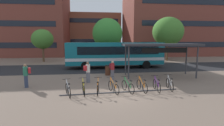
% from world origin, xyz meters
% --- Properties ---
extents(ground, '(200.00, 200.00, 0.00)m').
position_xyz_m(ground, '(0.00, 0.00, 0.00)').
color(ground, '#7A6656').
extents(bus_lane_asphalt, '(80.00, 7.20, 0.01)m').
position_xyz_m(bus_lane_asphalt, '(0.00, 10.52, 0.00)').
color(bus_lane_asphalt, '#232326').
rests_on(bus_lane_asphalt, ground).
extents(city_bus, '(12.06, 2.71, 3.20)m').
position_xyz_m(city_bus, '(1.31, 10.52, 1.78)').
color(city_bus, '#0F6070').
rests_on(city_bus, ground).
extents(bike_rack, '(8.05, 0.56, 0.70)m').
position_xyz_m(bike_rack, '(0.40, 0.27, 0.09)').
color(bike_rack, '#47474C').
rests_on(bike_rack, ground).
extents(parked_bicycle_silver_0, '(0.68, 1.66, 0.99)m').
position_xyz_m(parked_bicycle_silver_0, '(-3.05, -0.02, 0.38)').
color(parked_bicycle_silver_0, black).
rests_on(parked_bicycle_silver_0, ground).
extents(parked_bicycle_yellow_1, '(0.52, 1.72, 0.99)m').
position_xyz_m(parked_bicycle_yellow_1, '(-2.10, 0.22, 0.38)').
color(parked_bicycle_yellow_1, black).
rests_on(parked_bicycle_yellow_1, ground).
extents(parked_bicycle_orange_2, '(0.52, 1.72, 0.99)m').
position_xyz_m(parked_bicycle_orange_2, '(-1.16, 0.23, 0.38)').
color(parked_bicycle_orange_2, black).
rests_on(parked_bicycle_orange_2, ground).
extents(parked_bicycle_orange_3, '(0.68, 1.66, 0.99)m').
position_xyz_m(parked_bicycle_orange_3, '(-0.11, 0.31, 0.38)').
color(parked_bicycle_orange_3, black).
rests_on(parked_bicycle_orange_3, ground).
extents(parked_bicycle_green_4, '(0.68, 1.66, 0.99)m').
position_xyz_m(parked_bicycle_green_4, '(0.87, 0.32, 0.38)').
color(parked_bicycle_green_4, black).
rests_on(parked_bicycle_green_4, ground).
extents(parked_bicycle_orange_5, '(0.52, 1.71, 0.99)m').
position_xyz_m(parked_bicycle_orange_5, '(1.89, 0.40, 0.38)').
color(parked_bicycle_orange_5, black).
rests_on(parked_bicycle_orange_5, ground).
extents(parked_bicycle_purple_6, '(0.52, 1.72, 0.99)m').
position_xyz_m(parked_bicycle_purple_6, '(2.94, 0.38, 0.38)').
color(parked_bicycle_purple_6, black).
rests_on(parked_bicycle_purple_6, ground).
extents(parked_bicycle_white_7, '(0.52, 1.71, 0.99)m').
position_xyz_m(parked_bicycle_white_7, '(3.97, 0.54, 0.38)').
color(parked_bicycle_white_7, black).
rests_on(parked_bicycle_white_7, ground).
extents(transit_shelter, '(7.27, 3.29, 3.17)m').
position_xyz_m(transit_shelter, '(4.94, 4.84, 2.97)').
color(transit_shelter, '#38383D').
rests_on(transit_shelter, ground).
extents(commuter_maroon_pack_0, '(0.47, 0.60, 1.71)m').
position_xyz_m(commuter_maroon_pack_0, '(0.25, 4.00, 0.99)').
color(commuter_maroon_pack_0, '#565660').
rests_on(commuter_maroon_pack_0, ground).
extents(commuter_red_pack_1, '(0.61, 0.53, 1.75)m').
position_xyz_m(commuter_red_pack_1, '(-1.89, 3.21, 1.01)').
color(commuter_red_pack_1, '#565660').
rests_on(commuter_red_pack_1, ground).
extents(commuter_red_pack_2, '(0.60, 0.48, 1.79)m').
position_xyz_m(commuter_red_pack_2, '(-6.37, 2.29, 1.03)').
color(commuter_red_pack_2, '#2D3851').
rests_on(commuter_red_pack_2, ground).
extents(trash_bin, '(0.55, 0.55, 1.03)m').
position_xyz_m(trash_bin, '(0.04, 6.04, 0.52)').
color(trash_bin, '#4C2819').
rests_on(trash_bin, ground).
extents(street_tree_0, '(3.40, 3.40, 5.21)m').
position_xyz_m(street_tree_0, '(-9.35, 17.79, 3.64)').
color(street_tree_0, brown).
rests_on(street_tree_0, ground).
extents(street_tree_1, '(5.09, 5.09, 7.31)m').
position_xyz_m(street_tree_1, '(11.17, 16.89, 4.91)').
color(street_tree_1, brown).
rests_on(street_tree_1, ground).
extents(street_tree_2, '(4.70, 4.70, 6.90)m').
position_xyz_m(street_tree_2, '(0.94, 16.35, 4.53)').
color(street_tree_2, brown).
rests_on(street_tree_2, ground).
extents(building_left_wing, '(21.66, 12.78, 16.54)m').
position_xyz_m(building_left_wing, '(-17.97, 30.50, 8.27)').
color(building_left_wing, brown).
rests_on(building_left_wing, ground).
extents(building_right_wing, '(26.69, 12.90, 21.32)m').
position_xyz_m(building_right_wing, '(20.03, 28.85, 10.66)').
color(building_right_wing, brown).
rests_on(building_right_wing, ground).
extents(building_centre_block, '(14.14, 13.79, 10.59)m').
position_xyz_m(building_centre_block, '(-0.83, 41.30, 5.29)').
color(building_centre_block, brown).
rests_on(building_centre_block, ground).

